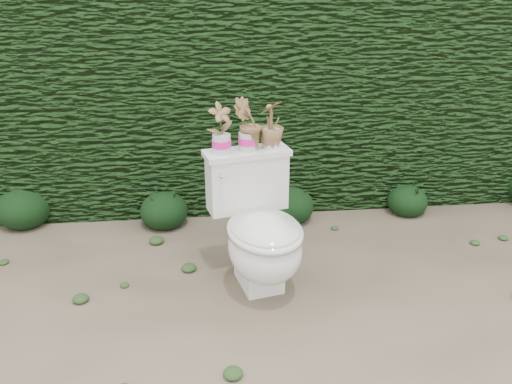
{
  "coord_description": "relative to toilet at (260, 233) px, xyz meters",
  "views": [
    {
      "loc": [
        -0.15,
        -2.6,
        1.8
      ],
      "look_at": [
        0.15,
        0.27,
        0.55
      ],
      "focal_mm": 38.0,
      "sensor_mm": 36.0,
      "label": 1
    }
  ],
  "objects": [
    {
      "name": "hedge",
      "position": [
        -0.16,
        1.47,
        0.44
      ],
      "size": [
        8.0,
        1.0,
        1.6
      ],
      "primitive_type": "cube",
      "color": "#1C3E14",
      "rests_on": "ground"
    },
    {
      "name": "potted_plant_right",
      "position": [
        0.09,
        0.27,
        0.55
      ],
      "size": [
        0.21,
        0.21,
        0.26
      ],
      "primitive_type": "imported",
      "rotation": [
        0.0,
        0.0,
        4.06
      ],
      "color": "#247529",
      "rests_on": "toilet"
    },
    {
      "name": "liriope_clump_2",
      "position": [
        -0.6,
        0.88,
        -0.22
      ],
      "size": [
        0.35,
        0.35,
        0.28
      ],
      "primitive_type": "ellipsoid",
      "color": "black",
      "rests_on": "ground"
    },
    {
      "name": "liriope_clump_3",
      "position": [
        0.32,
        0.86,
        -0.22
      ],
      "size": [
        0.35,
        0.35,
        0.28
      ],
      "primitive_type": "ellipsoid",
      "color": "black",
      "rests_on": "ground"
    },
    {
      "name": "potted_plant_center",
      "position": [
        -0.05,
        0.24,
        0.57
      ],
      "size": [
        0.18,
        0.16,
        0.29
      ],
      "primitive_type": "imported",
      "rotation": [
        0.0,
        0.0,
        3.33
      ],
      "color": "#247529",
      "rests_on": "toilet"
    },
    {
      "name": "ground",
      "position": [
        -0.16,
        -0.13,
        -0.36
      ],
      "size": [
        60.0,
        60.0,
        0.0
      ],
      "primitive_type": "plane",
      "color": "#7E6E57",
      "rests_on": "ground"
    },
    {
      "name": "potted_plant_left",
      "position": [
        -0.2,
        0.2,
        0.56
      ],
      "size": [
        0.18,
        0.16,
        0.28
      ],
      "primitive_type": "imported",
      "rotation": [
        0.0,
        0.0,
        0.5
      ],
      "color": "#247529",
      "rests_on": "toilet"
    },
    {
      "name": "toilet",
      "position": [
        0.0,
        0.0,
        0.0
      ],
      "size": [
        0.59,
        0.76,
        0.78
      ],
      "rotation": [
        0.0,
        0.0,
        0.22
      ],
      "color": "silver",
      "rests_on": "ground"
    },
    {
      "name": "liriope_clump_1",
      "position": [
        -1.62,
        0.99,
        -0.2
      ],
      "size": [
        0.39,
        0.39,
        0.31
      ],
      "primitive_type": "ellipsoid",
      "color": "black",
      "rests_on": "ground"
    },
    {
      "name": "liriope_clump_4",
      "position": [
        1.24,
        0.89,
        -0.23
      ],
      "size": [
        0.3,
        0.3,
        0.24
      ],
      "primitive_type": "ellipsoid",
      "color": "black",
      "rests_on": "ground"
    }
  ]
}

